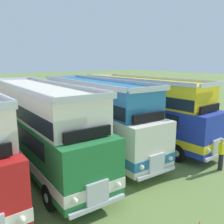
# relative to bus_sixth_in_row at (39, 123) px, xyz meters

# --- Properties ---
(bus_sixth_in_row) EXTENTS (2.78, 11.59, 4.52)m
(bus_sixth_in_row) POSITION_rel_bus_sixth_in_row_xyz_m (0.00, 0.00, 0.00)
(bus_sixth_in_row) COLOR #237538
(bus_sixth_in_row) RESTS_ON ground
(bus_seventh_in_row) EXTENTS (2.97, 11.10, 4.52)m
(bus_seventh_in_row) POSITION_rel_bus_sixth_in_row_xyz_m (3.68, 0.30, -0.00)
(bus_seventh_in_row) COLOR silver
(bus_seventh_in_row) RESTS_ON ground
(bus_eighth_in_row) EXTENTS (3.14, 11.09, 4.52)m
(bus_eighth_in_row) POSITION_rel_bus_sixth_in_row_xyz_m (7.35, -0.16, -0.00)
(bus_eighth_in_row) COLOR #1E339E
(bus_eighth_in_row) RESTS_ON ground
(marshal_person) EXTENTS (0.36, 0.24, 1.73)m
(marshal_person) POSITION_rel_bus_sixth_in_row_xyz_m (7.35, -6.17, -1.48)
(marshal_person) COLOR #23232D
(marshal_person) RESTS_ON ground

